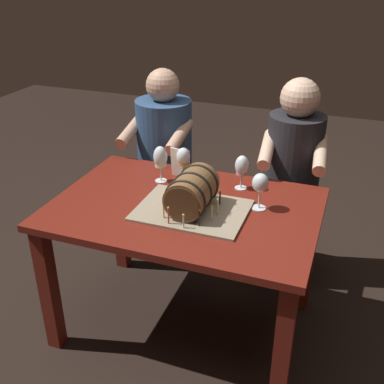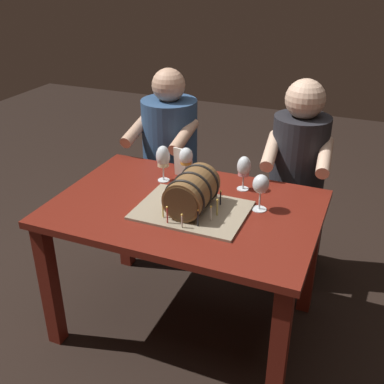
% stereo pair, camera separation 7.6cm
% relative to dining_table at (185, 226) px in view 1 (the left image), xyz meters
% --- Properties ---
extents(ground_plane, '(8.00, 8.00, 0.00)m').
position_rel_dining_table_xyz_m(ground_plane, '(0.00, 0.00, -0.61)').
color(ground_plane, black).
extents(dining_table, '(1.25, 0.85, 0.72)m').
position_rel_dining_table_xyz_m(dining_table, '(0.00, 0.00, 0.00)').
color(dining_table, maroon).
rests_on(dining_table, ground).
extents(barrel_cake, '(0.50, 0.37, 0.20)m').
position_rel_dining_table_xyz_m(barrel_cake, '(0.05, -0.04, 0.20)').
color(barrel_cake, gray).
rests_on(barrel_cake, dining_table).
extents(wine_glass_amber, '(0.07, 0.07, 0.18)m').
position_rel_dining_table_xyz_m(wine_glass_amber, '(-0.11, 0.26, 0.24)').
color(wine_glass_amber, white).
rests_on(wine_glass_amber, dining_table).
extents(wine_glass_white, '(0.07, 0.07, 0.19)m').
position_rel_dining_table_xyz_m(wine_glass_white, '(-0.21, 0.20, 0.24)').
color(wine_glass_white, white).
rests_on(wine_glass_white, dining_table).
extents(wine_glass_rose, '(0.07, 0.07, 0.18)m').
position_rel_dining_table_xyz_m(wine_glass_rose, '(0.20, 0.27, 0.23)').
color(wine_glass_rose, white).
rests_on(wine_glass_rose, dining_table).
extents(wine_glass_empty, '(0.08, 0.08, 0.18)m').
position_rel_dining_table_xyz_m(wine_glass_empty, '(0.33, 0.09, 0.24)').
color(wine_glass_empty, white).
rests_on(wine_glass_empty, dining_table).
extents(menu_card, '(0.11, 0.04, 0.16)m').
position_rel_dining_table_xyz_m(menu_card, '(-0.13, 0.29, 0.19)').
color(menu_card, silver).
rests_on(menu_card, dining_table).
extents(person_seated_left, '(0.38, 0.46, 1.20)m').
position_rel_dining_table_xyz_m(person_seated_left, '(-0.40, 0.68, -0.05)').
color(person_seated_left, '#1B2D46').
rests_on(person_seated_left, ground).
extents(person_seated_right, '(0.38, 0.47, 1.21)m').
position_rel_dining_table_xyz_m(person_seated_right, '(0.40, 0.68, -0.06)').
color(person_seated_right, black).
rests_on(person_seated_right, ground).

